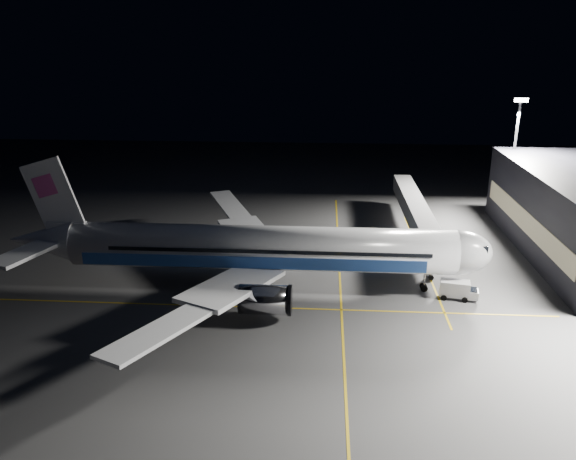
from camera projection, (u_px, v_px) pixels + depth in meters
The scene contains 12 objects.
ground at pixel (263, 286), 72.36m from camera, with size 200.00×200.00×0.00m, color #4C4C4F.
guide_line_main at pixel (340, 288), 71.73m from camera, with size 0.25×80.00×0.01m, color gold.
guide_line_cross at pixel (257, 307), 66.71m from camera, with size 70.00×0.25×0.01m, color gold.
guide_line_side at pixel (423, 261), 80.39m from camera, with size 0.25×40.00×0.01m, color gold.
airliner at pixel (254, 248), 70.71m from camera, with size 61.48×54.22×16.64m.
jet_bridge at pixel (417, 213), 86.45m from camera, with size 3.60×34.40×6.30m.
floodlight_mast_north at pixel (514, 147), 95.85m from camera, with size 2.40×0.68×20.70m.
service_truck at pixel (458, 289), 68.48m from camera, with size 4.77×2.60×2.31m.
baggage_tug at pixel (287, 248), 82.92m from camera, with size 2.55×2.06×1.83m.
safety_cone_a at pixel (312, 246), 85.06m from camera, with size 0.42×0.42×0.63m, color #D74D09.
safety_cone_b at pixel (312, 246), 85.06m from camera, with size 0.42×0.42×0.63m, color #D74D09.
safety_cone_c at pixel (214, 257), 81.06m from camera, with size 0.37×0.37×0.56m, color #D74D09.
Camera 1 is at (7.64, -65.49, 30.86)m, focal length 35.00 mm.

